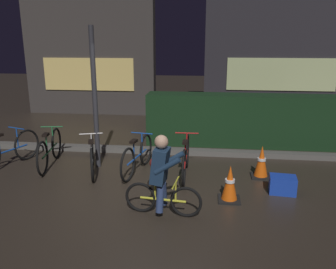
{
  "coord_description": "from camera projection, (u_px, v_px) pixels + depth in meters",
  "views": [
    {
      "loc": [
        0.91,
        -5.45,
        2.57
      ],
      "look_at": [
        0.2,
        0.6,
        0.9
      ],
      "focal_mm": 37.31,
      "sensor_mm": 36.0,
      "label": 1
    }
  ],
  "objects": [
    {
      "name": "traffic_cone_near",
      "position": [
        230.0,
        184.0,
        5.68
      ],
      "size": [
        0.36,
        0.36,
        0.61
      ],
      "color": "black",
      "rests_on": "ground"
    },
    {
      "name": "parked_bike_leftmost",
      "position": [
        7.0,
        150.0,
        7.2
      ],
      "size": [
        0.61,
        1.6,
        0.77
      ],
      "rotation": [
        0.0,
        0.0,
        1.23
      ],
      "color": "black",
      "rests_on": "ground"
    },
    {
      "name": "parked_bike_left_mid",
      "position": [
        50.0,
        150.0,
        7.22
      ],
      "size": [
        0.46,
        1.69,
        0.79
      ],
      "rotation": [
        0.0,
        0.0,
        1.73
      ],
      "color": "black",
      "rests_on": "ground"
    },
    {
      "name": "ground_plane",
      "position": [
        152.0,
        194.0,
        6.0
      ],
      "size": [
        40.0,
        40.0,
        0.0
      ],
      "primitive_type": "plane",
      "color": "#2D261E"
    },
    {
      "name": "cyclist",
      "position": [
        162.0,
        175.0,
        5.16
      ],
      "size": [
        1.19,
        0.56,
        1.25
      ],
      "rotation": [
        0.0,
        0.0,
        -0.11
      ],
      "color": "black",
      "rests_on": "ground"
    },
    {
      "name": "parked_bike_center_left",
      "position": [
        92.0,
        156.0,
        6.91
      ],
      "size": [
        0.58,
        1.52,
        0.73
      ],
      "rotation": [
        0.0,
        0.0,
        1.89
      ],
      "color": "black",
      "rests_on": "ground"
    },
    {
      "name": "sidewalk_curb",
      "position": [
        167.0,
        151.0,
        8.09
      ],
      "size": [
        12.0,
        0.24,
        0.12
      ],
      "primitive_type": "cube",
      "color": "#56544F",
      "rests_on": "ground"
    },
    {
      "name": "storefront_left",
      "position": [
        89.0,
        43.0,
        11.94
      ],
      "size": [
        4.51,
        0.54,
        4.92
      ],
      "color": "#383330",
      "rests_on": "ground"
    },
    {
      "name": "hedge_row",
      "position": [
        244.0,
        120.0,
        8.6
      ],
      "size": [
        4.8,
        0.7,
        1.27
      ],
      "primitive_type": "cube",
      "color": "black",
      "rests_on": "ground"
    },
    {
      "name": "parked_bike_right_mid",
      "position": [
        186.0,
        158.0,
        6.71
      ],
      "size": [
        0.46,
        1.72,
        0.79
      ],
      "rotation": [
        0.0,
        0.0,
        1.58
      ],
      "color": "black",
      "rests_on": "ground"
    },
    {
      "name": "street_post",
      "position": [
        95.0,
        99.0,
        6.93
      ],
      "size": [
        0.1,
        0.1,
        2.83
      ],
      "primitive_type": "cylinder",
      "color": "#2D2D33",
      "rests_on": "ground"
    },
    {
      "name": "parked_bike_center_right",
      "position": [
        137.0,
        156.0,
        6.88
      ],
      "size": [
        0.46,
        1.61,
        0.75
      ],
      "rotation": [
        0.0,
        0.0,
        1.39
      ],
      "color": "black",
      "rests_on": "ground"
    },
    {
      "name": "blue_crate",
      "position": [
        283.0,
        185.0,
        6.0
      ],
      "size": [
        0.47,
        0.36,
        0.3
      ],
      "primitive_type": "cube",
      "rotation": [
        0.0,
        0.0,
        -0.11
      ],
      "color": "#193DB7",
      "rests_on": "ground"
    },
    {
      "name": "traffic_cone_far",
      "position": [
        261.0,
        162.0,
        6.65
      ],
      "size": [
        0.36,
        0.36,
        0.63
      ],
      "color": "black",
      "rests_on": "ground"
    },
    {
      "name": "storefront_right",
      "position": [
        282.0,
        44.0,
        11.89
      ],
      "size": [
        5.22,
        0.54,
        4.8
      ],
      "color": "#262328",
      "rests_on": "ground"
    }
  ]
}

